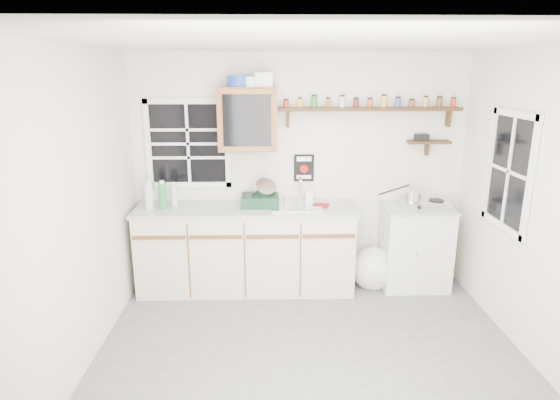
{
  "coord_description": "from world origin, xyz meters",
  "views": [
    {
      "loc": [
        -0.34,
        -3.43,
        2.3
      ],
      "look_at": [
        -0.24,
        0.55,
        1.2
      ],
      "focal_mm": 30.0,
      "sensor_mm": 36.0,
      "label": 1
    }
  ],
  "objects_px": {
    "main_cabinet": "(246,248)",
    "spice_shelf": "(370,108)",
    "upper_cabinet": "(248,119)",
    "right_cabinet": "(414,246)",
    "hotplate": "(424,204)",
    "dish_rack": "(261,197)"
  },
  "relations": [
    {
      "from": "main_cabinet",
      "to": "spice_shelf",
      "type": "xyz_separation_m",
      "value": [
        1.32,
        0.21,
        1.47
      ]
    },
    {
      "from": "upper_cabinet",
      "to": "spice_shelf",
      "type": "relative_size",
      "value": 0.34
    },
    {
      "from": "upper_cabinet",
      "to": "main_cabinet",
      "type": "bearing_deg",
      "value": -103.68
    },
    {
      "from": "right_cabinet",
      "to": "hotplate",
      "type": "relative_size",
      "value": 1.66
    },
    {
      "from": "upper_cabinet",
      "to": "spice_shelf",
      "type": "bearing_deg",
      "value": 3.09
    },
    {
      "from": "spice_shelf",
      "to": "hotplate",
      "type": "relative_size",
      "value": 3.48
    },
    {
      "from": "spice_shelf",
      "to": "hotplate",
      "type": "height_order",
      "value": "spice_shelf"
    },
    {
      "from": "dish_rack",
      "to": "upper_cabinet",
      "type": "bearing_deg",
      "value": 142.91
    },
    {
      "from": "main_cabinet",
      "to": "dish_rack",
      "type": "distance_m",
      "value": 0.58
    },
    {
      "from": "main_cabinet",
      "to": "hotplate",
      "type": "height_order",
      "value": "hotplate"
    },
    {
      "from": "main_cabinet",
      "to": "hotplate",
      "type": "bearing_deg",
      "value": 0.16
    },
    {
      "from": "upper_cabinet",
      "to": "spice_shelf",
      "type": "xyz_separation_m",
      "value": [
        1.28,
        0.07,
        0.11
      ]
    },
    {
      "from": "right_cabinet",
      "to": "dish_rack",
      "type": "relative_size",
      "value": 2.28
    },
    {
      "from": "hotplate",
      "to": "upper_cabinet",
      "type": "bearing_deg",
      "value": -177.33
    },
    {
      "from": "main_cabinet",
      "to": "right_cabinet",
      "type": "bearing_deg",
      "value": 0.79
    },
    {
      "from": "main_cabinet",
      "to": "upper_cabinet",
      "type": "xyz_separation_m",
      "value": [
        0.03,
        0.14,
        1.36
      ]
    },
    {
      "from": "spice_shelf",
      "to": "dish_rack",
      "type": "xyz_separation_m",
      "value": [
        -1.15,
        -0.17,
        -0.92
      ]
    },
    {
      "from": "right_cabinet",
      "to": "hotplate",
      "type": "distance_m",
      "value": 0.49
    },
    {
      "from": "hotplate",
      "to": "right_cabinet",
      "type": "bearing_deg",
      "value": 168.9
    },
    {
      "from": "spice_shelf",
      "to": "right_cabinet",
      "type": "bearing_deg",
      "value": -19.88
    },
    {
      "from": "right_cabinet",
      "to": "spice_shelf",
      "type": "height_order",
      "value": "spice_shelf"
    },
    {
      "from": "main_cabinet",
      "to": "dish_rack",
      "type": "xyz_separation_m",
      "value": [
        0.17,
        0.04,
        0.55
      ]
    }
  ]
}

